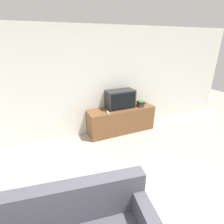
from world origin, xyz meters
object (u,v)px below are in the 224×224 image
Objects in this scene: tv_stand at (121,120)px; remote_on_stand at (108,112)px; television at (120,99)px; book_stack at (141,104)px.

remote_on_stand reaches higher than tv_stand.
television reaches higher than remote_on_stand.
television is 3.80× the size of remote_on_stand.
remote_on_stand is at bearing -155.04° from television.
tv_stand is at bearing 16.95° from remote_on_stand.
tv_stand is 2.42× the size of television.
book_stack reaches higher than remote_on_stand.
book_stack is 0.96m from remote_on_stand.
television reaches higher than book_stack.
television is 0.57m from book_stack.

